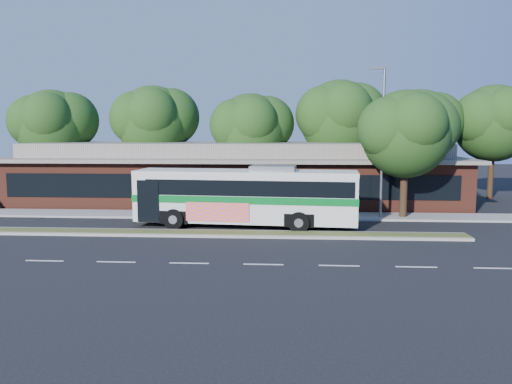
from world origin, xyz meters
TOP-DOWN VIEW (x-y plane):
  - ground at (0.00, 0.00)m, footprint 120.00×120.00m
  - median_strip at (0.00, 0.60)m, footprint 26.00×1.10m
  - sidewalk at (0.00, 6.40)m, footprint 44.00×2.60m
  - plaza_building at (0.00, 12.99)m, footprint 33.20×11.20m
  - lamp_post at (9.56, 6.00)m, footprint 0.93×0.18m
  - tree_bg_a at (-14.58, 15.14)m, footprint 6.47×5.80m
  - tree_bg_b at (-6.57, 16.14)m, footprint 6.69×6.00m
  - tree_bg_c at (1.40, 15.13)m, footprint 6.24×5.60m
  - tree_bg_d at (8.45, 16.15)m, footprint 6.91×6.20m
  - tree_bg_e at (14.42, 15.14)m, footprint 6.47×5.80m
  - tree_bg_f at (20.43, 16.14)m, footprint 6.69×6.00m
  - transit_bus at (1.69, 2.89)m, footprint 12.40×3.67m
  - sidewalk_tree at (11.38, 6.33)m, footprint 5.90×5.29m

SIDE VIEW (x-z plane):
  - ground at x=0.00m, z-range 0.00..0.00m
  - sidewalk at x=0.00m, z-range 0.00..0.12m
  - median_strip at x=0.00m, z-range 0.00..0.15m
  - transit_bus at x=1.69m, z-range 0.19..3.63m
  - plaza_building at x=0.00m, z-range -0.10..4.35m
  - lamp_post at x=9.56m, z-range 0.37..9.44m
  - sidewalk_tree at x=11.38m, z-range 1.37..9.15m
  - tree_bg_c at x=1.40m, z-range 1.46..9.72m
  - tree_bg_e at x=14.42m, z-range 1.49..10.00m
  - tree_bg_a at x=-14.58m, z-range 1.55..10.18m
  - tree_bg_f at x=20.43m, z-range 1.60..10.52m
  - tree_bg_b at x=-6.57m, z-range 1.64..10.64m
  - tree_bg_d at x=8.45m, z-range 1.73..11.10m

